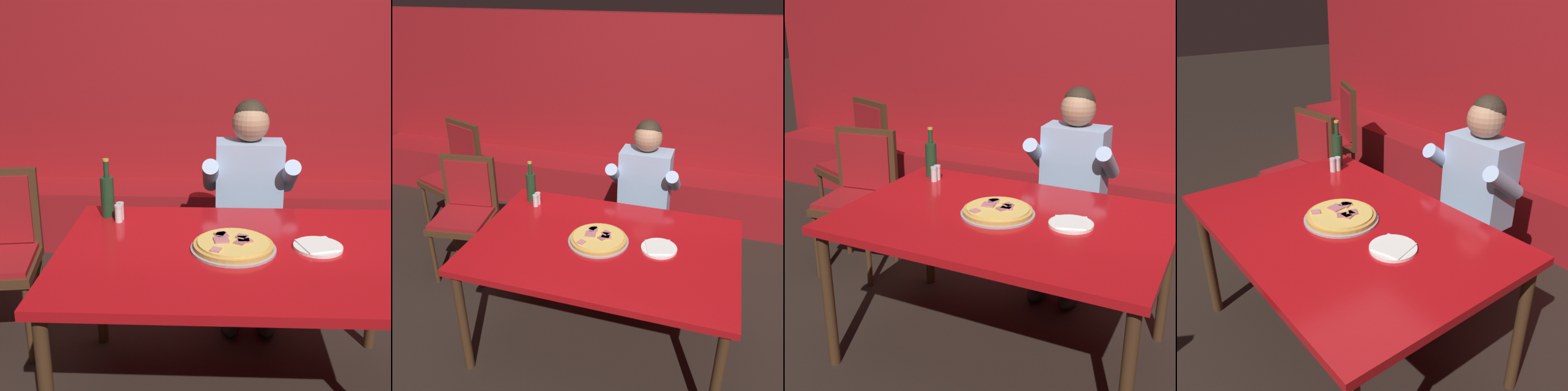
% 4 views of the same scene
% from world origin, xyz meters
% --- Properties ---
extents(ground_plane, '(24.00, 24.00, 0.00)m').
position_xyz_m(ground_plane, '(0.00, 0.00, 0.00)').
color(ground_plane, black).
extents(booth_wall_panel, '(6.80, 0.16, 1.90)m').
position_xyz_m(booth_wall_panel, '(0.00, 2.18, 0.95)').
color(booth_wall_panel, maroon).
rests_on(booth_wall_panel, ground_plane).
extents(booth_bench, '(6.46, 0.48, 0.46)m').
position_xyz_m(booth_bench, '(0.00, 1.86, 0.23)').
color(booth_bench, maroon).
rests_on(booth_bench, ground_plane).
extents(main_dining_table, '(1.57, 1.07, 0.77)m').
position_xyz_m(main_dining_table, '(0.00, 0.00, 0.70)').
color(main_dining_table, '#422816').
rests_on(main_dining_table, ground_plane).
extents(pizza, '(0.36, 0.36, 0.05)m').
position_xyz_m(pizza, '(-0.04, 0.01, 0.79)').
color(pizza, '#9E9EA3').
rests_on(pizza, main_dining_table).
extents(plate_white_paper, '(0.21, 0.21, 0.02)m').
position_xyz_m(plate_white_paper, '(0.32, 0.03, 0.78)').
color(plate_white_paper, white).
rests_on(plate_white_paper, main_dining_table).
extents(beer_bottle, '(0.07, 0.07, 0.29)m').
position_xyz_m(beer_bottle, '(-0.64, 0.39, 0.88)').
color(beer_bottle, '#19381E').
rests_on(beer_bottle, main_dining_table).
extents(shaker_oregano, '(0.04, 0.04, 0.09)m').
position_xyz_m(shaker_oregano, '(-0.58, 0.31, 0.81)').
color(shaker_oregano, silver).
rests_on(shaker_oregano, main_dining_table).
extents(shaker_black_pepper, '(0.04, 0.04, 0.09)m').
position_xyz_m(shaker_black_pepper, '(-0.58, 0.34, 0.81)').
color(shaker_black_pepper, silver).
rests_on(shaker_black_pepper, main_dining_table).
extents(diner_seated_blue_shirt, '(0.53, 0.53, 1.27)m').
position_xyz_m(diner_seated_blue_shirt, '(0.08, 0.81, 0.71)').
color(diner_seated_blue_shirt, black).
rests_on(diner_seated_blue_shirt, ground_plane).
extents(dining_chair_far_right, '(0.57, 0.57, 1.01)m').
position_xyz_m(dining_chair_far_right, '(-1.75, 1.10, 0.57)').
color(dining_chair_far_right, '#422816').
rests_on(dining_chair_far_right, ground_plane).
extents(dining_chair_near_right, '(0.50, 0.50, 0.94)m').
position_xyz_m(dining_chair_near_right, '(-1.28, 0.49, 0.55)').
color(dining_chair_near_right, '#422816').
rests_on(dining_chair_near_right, ground_plane).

